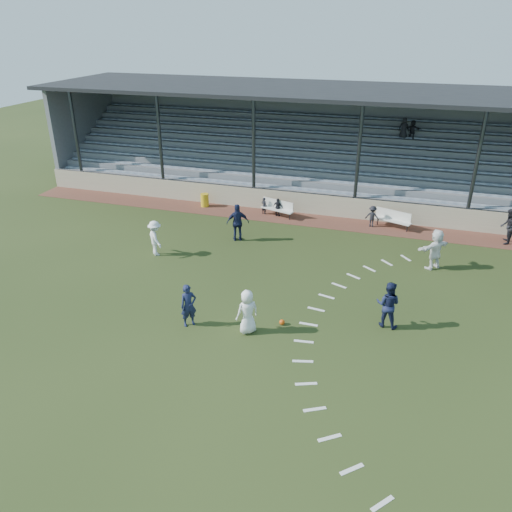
# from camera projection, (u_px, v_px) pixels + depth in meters

# --- Properties ---
(ground) EXTENTS (90.00, 90.00, 0.00)m
(ground) POSITION_uv_depth(u_px,v_px,m) (237.00, 312.00, 19.51)
(ground) COLOR #273315
(ground) RESTS_ON ground
(cinder_track) EXTENTS (34.00, 2.00, 0.02)m
(cinder_track) POSITION_uv_depth(u_px,v_px,m) (298.00, 219.00, 28.54)
(cinder_track) COLOR #552D22
(cinder_track) RESTS_ON ground
(retaining_wall) EXTENTS (34.00, 0.18, 1.20)m
(retaining_wall) POSITION_uv_depth(u_px,v_px,m) (302.00, 203.00, 29.19)
(retaining_wall) COLOR #B5A88B
(retaining_wall) RESTS_ON ground
(bench_left) EXTENTS (2.03, 1.03, 0.95)m
(bench_left) POSITION_uv_depth(u_px,v_px,m) (278.00, 207.00, 28.66)
(bench_left) COLOR silver
(bench_left) RESTS_ON cinder_track
(bench_right) EXTENTS (2.02, 1.11, 0.95)m
(bench_right) POSITION_uv_depth(u_px,v_px,m) (393.00, 218.00, 27.11)
(bench_right) COLOR silver
(bench_right) RESTS_ON cinder_track
(trash_bin) EXTENTS (0.49, 0.49, 0.78)m
(trash_bin) POSITION_uv_depth(u_px,v_px,m) (205.00, 200.00, 30.23)
(trash_bin) COLOR gold
(trash_bin) RESTS_ON cinder_track
(football) EXTENTS (0.21, 0.21, 0.21)m
(football) POSITION_uv_depth(u_px,v_px,m) (282.00, 322.00, 18.68)
(football) COLOR #D24A0C
(football) RESTS_ON ground
(player_white_lead) EXTENTS (0.98, 0.96, 1.70)m
(player_white_lead) POSITION_uv_depth(u_px,v_px,m) (247.00, 312.00, 17.95)
(player_white_lead) COLOR white
(player_white_lead) RESTS_ON ground
(player_navy_lead) EXTENTS (0.72, 0.71, 1.67)m
(player_navy_lead) POSITION_uv_depth(u_px,v_px,m) (189.00, 306.00, 18.37)
(player_navy_lead) COLOR #151B3B
(player_navy_lead) RESTS_ON ground
(player_navy_mid) EXTENTS (0.97, 0.80, 1.82)m
(player_navy_mid) POSITION_uv_depth(u_px,v_px,m) (388.00, 304.00, 18.29)
(player_navy_mid) COLOR #151B3B
(player_navy_mid) RESTS_ON ground
(player_white_wing) EXTENTS (1.26, 1.23, 1.73)m
(player_white_wing) POSITION_uv_depth(u_px,v_px,m) (155.00, 238.00, 23.89)
(player_white_wing) COLOR white
(player_white_wing) RESTS_ON ground
(player_navy_wing) EXTENTS (1.24, 0.89, 1.95)m
(player_navy_wing) POSITION_uv_depth(u_px,v_px,m) (238.00, 223.00, 25.41)
(player_navy_wing) COLOR #151B3B
(player_navy_wing) RESTS_ON ground
(player_white_back) EXTENTS (1.64, 1.64, 1.90)m
(player_white_back) POSITION_uv_depth(u_px,v_px,m) (435.00, 249.00, 22.56)
(player_white_back) COLOR white
(player_white_back) RESTS_ON ground
(official) EXTENTS (0.81, 0.97, 1.82)m
(official) POSITION_uv_depth(u_px,v_px,m) (508.00, 226.00, 25.05)
(official) COLOR black
(official) RESTS_ON cinder_track
(sub_left_near) EXTENTS (0.41, 0.33, 0.99)m
(sub_left_near) POSITION_uv_depth(u_px,v_px,m) (264.00, 206.00, 29.01)
(sub_left_near) COLOR black
(sub_left_near) RESTS_ON cinder_track
(sub_left_far) EXTENTS (0.66, 0.37, 1.06)m
(sub_left_far) POSITION_uv_depth(u_px,v_px,m) (278.00, 207.00, 28.67)
(sub_left_far) COLOR black
(sub_left_far) RESTS_ON cinder_track
(sub_right) EXTENTS (0.81, 0.53, 1.19)m
(sub_right) POSITION_uv_depth(u_px,v_px,m) (372.00, 216.00, 27.21)
(sub_right) COLOR black
(sub_right) RESTS_ON cinder_track
(grandstand) EXTENTS (34.60, 9.00, 6.61)m
(grandstand) POSITION_uv_depth(u_px,v_px,m) (319.00, 157.00, 32.55)
(grandstand) COLOR slate
(grandstand) RESTS_ON ground
(penalty_arc) EXTENTS (3.89, 14.63, 0.01)m
(penalty_arc) POSITION_uv_depth(u_px,v_px,m) (342.00, 330.00, 18.40)
(penalty_arc) COLOR silver
(penalty_arc) RESTS_ON ground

